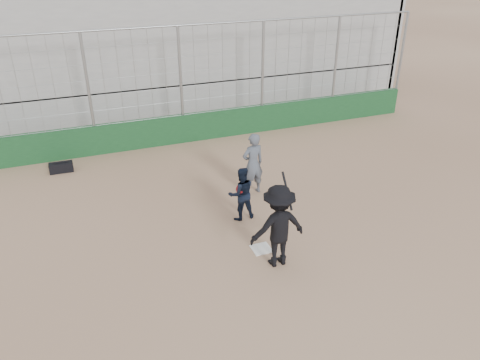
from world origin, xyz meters
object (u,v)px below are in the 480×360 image
object	(u,v)px
batter_at_plate	(278,226)
equipment_bag	(61,167)
umpire	(253,167)
catcher_crouched	(241,202)

from	to	relation	value
batter_at_plate	equipment_bag	distance (m)	7.90
umpire	equipment_bag	bearing A→B (deg)	-43.12
catcher_crouched	equipment_bag	world-z (taller)	catcher_crouched
batter_at_plate	equipment_bag	size ratio (longest dim) A/B	2.89
catcher_crouched	equipment_bag	bearing A→B (deg)	133.00
batter_at_plate	umpire	bearing A→B (deg)	77.27
batter_at_plate	umpire	size ratio (longest dim) A/B	1.27
catcher_crouched	umpire	distance (m)	1.47
batter_at_plate	umpire	distance (m)	3.28
catcher_crouched	umpire	bearing A→B (deg)	56.05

